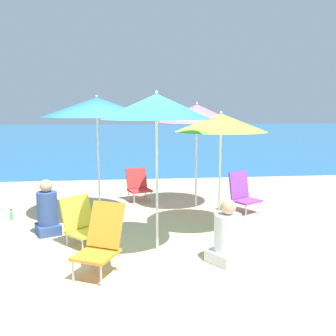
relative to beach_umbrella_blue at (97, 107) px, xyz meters
name	(u,v)px	position (x,y,z in m)	size (l,w,h in m)	color
ground_plane	(116,249)	(0.35, -1.72, -2.06)	(60.00, 60.00, 0.00)	#D1BA89
sea_water	(124,134)	(0.35, 23.76, -2.05)	(60.00, 40.00, 0.01)	#23669E
beach_umbrella_blue	(97,107)	(0.00, 0.00, 0.00)	(1.98, 1.98, 2.28)	white
beach_umbrella_lime	(221,123)	(2.07, -0.96, -0.26)	(1.51, 1.51, 1.99)	white
beach_umbrella_pink	(197,114)	(1.95, 0.57, -0.12)	(1.58, 1.58, 2.16)	white
beach_umbrella_teal	(157,107)	(0.95, -1.79, 0.00)	(1.54, 1.54, 2.27)	white
beach_chair_red	(138,184)	(0.77, 1.24, -1.70)	(0.60, 0.61, 0.71)	silver
beach_chair_orange	(101,239)	(0.19, -2.47, -1.63)	(0.68, 0.76, 0.85)	silver
beach_chair_purple	(242,192)	(2.79, 0.04, -1.66)	(0.67, 0.66, 0.80)	silver
beach_chair_yellow	(81,222)	(-0.18, -1.40, -1.73)	(0.73, 0.74, 0.71)	silver
person_seated_near	(47,212)	(-0.78, -0.91, -1.69)	(0.49, 0.52, 0.90)	#334C8C
person_seated_far	(227,237)	(1.84, -2.34, -1.72)	(0.61, 0.59, 0.85)	silver
water_bottle	(11,216)	(-1.61, -0.02, -1.98)	(0.06, 0.06, 0.20)	#4CB266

